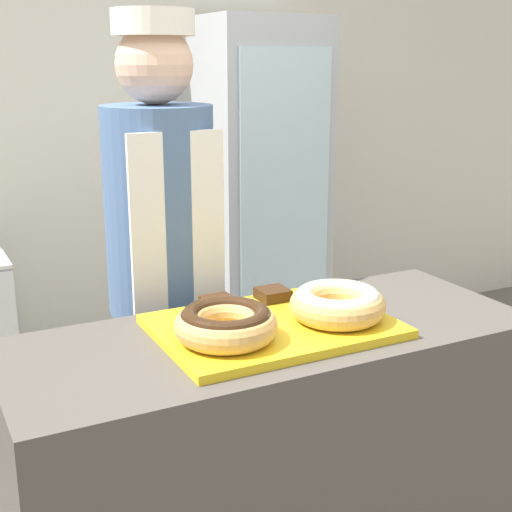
{
  "coord_description": "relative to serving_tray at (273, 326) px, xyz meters",
  "views": [
    {
      "loc": [
        -0.84,
        -1.55,
        1.65
      ],
      "look_at": [
        0.0,
        0.1,
        1.14
      ],
      "focal_mm": 50.0,
      "sensor_mm": 36.0,
      "label": 1
    }
  ],
  "objects": [
    {
      "name": "display_counter",
      "position": [
        0.0,
        0.0,
        -0.49
      ],
      "size": [
        1.41,
        0.56,
        0.96
      ],
      "color": "#4C4742",
      "rests_on": "ground_plane"
    },
    {
      "name": "brownie_back_right",
      "position": [
        0.09,
        0.16,
        0.03
      ],
      "size": [
        0.09,
        0.09,
        0.03
      ],
      "color": "#382111",
      "rests_on": "serving_tray"
    },
    {
      "name": "baker_person",
      "position": [
        -0.11,
        0.54,
        -0.0
      ],
      "size": [
        0.34,
        0.34,
        1.79
      ],
      "color": "#4C4C51",
      "rests_on": "ground_plane"
    },
    {
      "name": "donut_light_glaze",
      "position": [
        0.16,
        -0.06,
        0.06
      ],
      "size": [
        0.26,
        0.26,
        0.08
      ],
      "color": "tan",
      "rests_on": "serving_tray"
    },
    {
      "name": "serving_tray",
      "position": [
        0.0,
        0.0,
        0.0
      ],
      "size": [
        0.61,
        0.44,
        0.02
      ],
      "color": "yellow",
      "rests_on": "display_counter"
    },
    {
      "name": "brownie_back_left",
      "position": [
        -0.09,
        0.16,
        0.03
      ],
      "size": [
        0.09,
        0.09,
        0.03
      ],
      "color": "#382111",
      "rests_on": "serving_tray"
    },
    {
      "name": "beverage_fridge",
      "position": [
        0.83,
        1.74,
        -0.04
      ],
      "size": [
        0.59,
        0.67,
        1.85
      ],
      "color": "#ADB2B7",
      "rests_on": "ground_plane"
    },
    {
      "name": "wall_back",
      "position": [
        0.0,
        2.13,
        0.38
      ],
      "size": [
        8.0,
        0.06,
        2.7
      ],
      "color": "silver",
      "rests_on": "ground_plane"
    },
    {
      "name": "donut_chocolate_glaze",
      "position": [
        -0.16,
        -0.06,
        0.06
      ],
      "size": [
        0.26,
        0.26,
        0.08
      ],
      "color": "tan",
      "rests_on": "serving_tray"
    }
  ]
}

